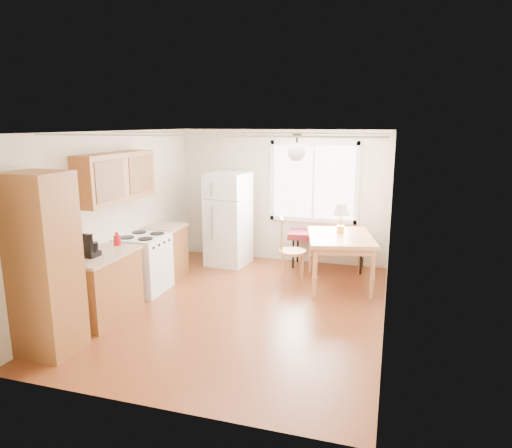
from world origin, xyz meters
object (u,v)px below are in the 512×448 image
at_px(dining_table, 340,242).
at_px(chair, 287,244).
at_px(bench, 329,236).
at_px(refrigerator, 228,219).

height_order(dining_table, chair, chair).
xyz_separation_m(bench, chair, (-0.59, -0.81, 0.01)).
bearing_deg(chair, dining_table, -18.39).
bearing_deg(dining_table, refrigerator, 152.54).
distance_m(refrigerator, dining_table, 2.22).
bearing_deg(refrigerator, bench, 15.05).
distance_m(refrigerator, bench, 1.88).
relative_size(bench, dining_table, 0.98).
distance_m(refrigerator, chair, 1.38).
bearing_deg(bench, dining_table, -75.99).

